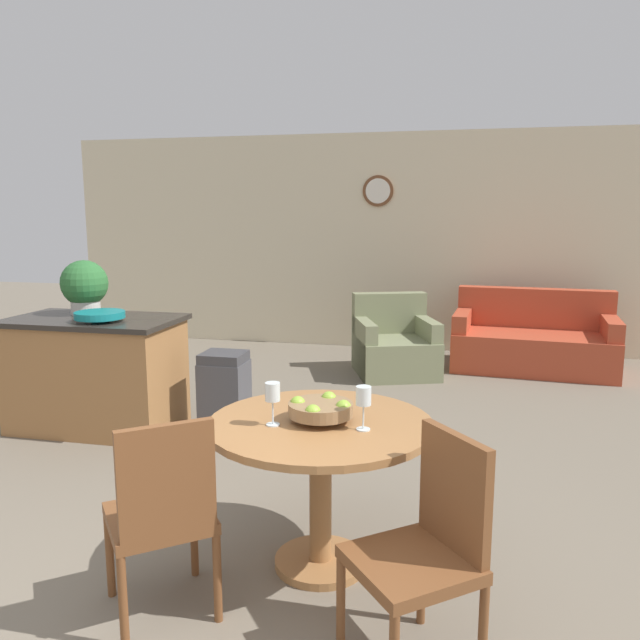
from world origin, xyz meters
The scene contains 13 objects.
wall_back centered at (0.00, 6.33, 1.35)m, with size 8.00×0.09×2.70m.
dining_table centered at (0.53, 1.17, 0.57)m, with size 1.08×1.08×0.74m.
dining_chair_near_left centered at (-0.02, 0.63, 0.50)m, with size 0.59×0.59×0.90m.
dining_chair_near_right centered at (1.07, 0.61, 0.50)m, with size 0.59×0.59×0.90m.
fruit_bowl centered at (0.53, 1.17, 0.80)m, with size 0.31×0.31×0.11m.
wine_glass_left centered at (0.33, 1.06, 0.89)m, with size 0.07×0.07×0.20m.
wine_glass_right centered at (0.75, 1.09, 0.89)m, with size 0.07×0.07×0.20m.
kitchen_island centered at (-1.66, 2.73, 0.45)m, with size 1.33×0.77×0.90m.
teal_bowl centered at (-1.52, 2.60, 0.95)m, with size 0.37×0.37×0.08m.
potted_plant centered at (-1.82, 2.89, 1.13)m, with size 0.37×0.37×0.44m.
trash_bin centered at (-0.63, 2.87, 0.32)m, with size 0.35×0.32×0.64m.
couch centered at (1.97, 5.55, 0.30)m, with size 1.78×1.07×0.87m.
armchair centered at (0.48, 5.00, 0.29)m, with size 1.05×1.06×0.85m.
Camera 1 is at (1.15, -1.59, 1.71)m, focal length 35.00 mm.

